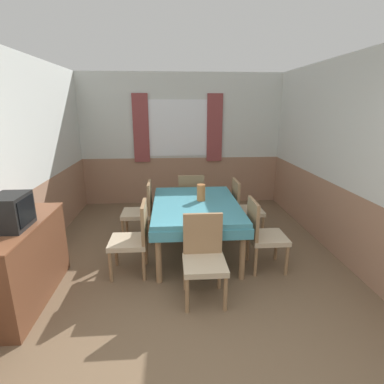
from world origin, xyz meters
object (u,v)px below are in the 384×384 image
object	(u,v)px
chair_head_window	(191,198)
tv	(11,212)
chair_left_near	(134,237)
chair_left_far	(141,209)
vase	(201,193)
sideboard	(23,262)
chair_right_near	(262,233)
chair_head_near	(204,256)
dining_table	(196,210)
chair_right_far	(243,207)

from	to	relation	value
chair_head_window	tv	bearing A→B (deg)	-131.18
chair_left_near	chair_head_window	xyz separation A→B (m)	(0.78, 1.51, 0.00)
tv	chair_left_far	bearing A→B (deg)	56.17
tv	vase	distance (m)	2.23
chair_left_near	vase	distance (m)	1.10
chair_left_far	sideboard	bearing A→B (deg)	143.42
chair_left_far	vase	xyz separation A→B (m)	(0.86, -0.40, 0.36)
tv	vase	bearing A→B (deg)	31.29
chair_right_near	sideboard	bearing A→B (deg)	-79.95
chair_left_near	chair_left_far	distance (m)	0.98
chair_head_near	sideboard	xyz separation A→B (m)	(-1.85, 0.06, -0.04)
chair_head_window	vase	bearing A→B (deg)	-85.12
chair_head_window	tv	world-z (taller)	tv
sideboard	vase	xyz separation A→B (m)	(1.93, 1.05, 0.40)
dining_table	sideboard	distance (m)	2.09
chair_right_far	tv	xyz separation A→B (m)	(-2.60, -1.55, 0.55)
chair_right_far	chair_left_far	bearing A→B (deg)	-90.00
chair_right_far	sideboard	distance (m)	3.01
chair_left_near	tv	distance (m)	1.31
dining_table	chair_head_window	distance (m)	1.03
chair_left_far	chair_right_near	size ratio (longest dim) A/B	1.00
chair_head_near	chair_left_far	bearing A→B (deg)	-62.64
chair_right_far	sideboard	size ratio (longest dim) A/B	0.67
vase	dining_table	bearing A→B (deg)	-130.92
sideboard	dining_table	bearing A→B (deg)	27.29
dining_table	chair_left_near	world-z (taller)	chair_left_near
chair_head_near	chair_head_window	bearing A→B (deg)	-90.00
chair_right_near	vase	distance (m)	0.98
dining_table	chair_left_far	bearing A→B (deg)	147.89
chair_left_near	vase	world-z (taller)	vase
dining_table	chair_head_window	bearing A→B (deg)	90.00
chair_left_near	chair_head_near	distance (m)	0.94
chair_head_near	tv	bearing A→B (deg)	1.45
dining_table	tv	xyz separation A→B (m)	(-1.82, -1.06, 0.40)
chair_left_far	chair_head_near	bearing A→B (deg)	-152.64
dining_table	chair_right_far	world-z (taller)	chair_right_far
chair_head_near	sideboard	size ratio (longest dim) A/B	0.67
chair_right_near	sideboard	xyz separation A→B (m)	(-2.64, -0.47, -0.04)
tv	chair_head_near	bearing A→B (deg)	1.45
chair_head_near	tv	world-z (taller)	tv
dining_table	chair_right_near	world-z (taller)	chair_right_near
chair_right_near	sideboard	distance (m)	2.68
chair_right_far	chair_left_near	distance (m)	1.84
chair_head_window	chair_head_near	world-z (taller)	same
chair_left_far	chair_left_near	bearing A→B (deg)	-180.00
sideboard	vase	world-z (taller)	vase
vase	chair_right_near	bearing A→B (deg)	-39.65
tv	chair_right_near	bearing A→B (deg)	12.45
chair_left_far	sideboard	xyz separation A→B (m)	(-1.07, -1.45, -0.04)
chair_right_near	tv	world-z (taller)	tv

